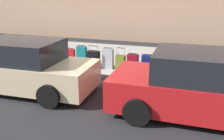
# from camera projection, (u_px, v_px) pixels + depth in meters

# --- Properties ---
(ground_plane) EXTENTS (40.00, 40.00, 0.00)m
(ground_plane) POSITION_uv_depth(u_px,v_px,m) (72.00, 75.00, 8.94)
(ground_plane) COLOR black
(sidewalk_curb) EXTENTS (18.00, 5.00, 0.14)m
(sidewalk_curb) POSITION_uv_depth(u_px,v_px,m) (97.00, 57.00, 11.18)
(sidewalk_curb) COLOR gray
(sidewalk_curb) RESTS_ON ground_plane
(suitcase_teal_0) EXTENTS (0.48, 0.23, 0.96)m
(suitcase_teal_0) POSITION_uv_depth(u_px,v_px,m) (178.00, 65.00, 8.30)
(suitcase_teal_0) COLOR #0F606B
(suitcase_teal_0) RESTS_ON sidewalk_curb
(suitcase_red_1) EXTENTS (0.35, 0.20, 0.95)m
(suitcase_red_1) POSITION_uv_depth(u_px,v_px,m) (162.00, 64.00, 8.44)
(suitcase_red_1) COLOR red
(suitcase_red_1) RESTS_ON sidewalk_curb
(suitcase_navy_2) EXTENTS (0.45, 0.24, 0.69)m
(suitcase_navy_2) POSITION_uv_depth(u_px,v_px,m) (148.00, 64.00, 8.62)
(suitcase_navy_2) COLOR navy
(suitcase_navy_2) RESTS_ON sidewalk_curb
(suitcase_maroon_3) EXTENTS (0.40, 0.26, 0.69)m
(suitcase_maroon_3) POSITION_uv_depth(u_px,v_px,m) (133.00, 63.00, 8.77)
(suitcase_maroon_3) COLOR maroon
(suitcase_maroon_3) RESTS_ON sidewalk_curb
(suitcase_olive_4) EXTENTS (0.36, 0.24, 0.84)m
(suitcase_olive_4) POSITION_uv_depth(u_px,v_px,m) (120.00, 62.00, 9.00)
(suitcase_olive_4) COLOR #59601E
(suitcase_olive_4) RESTS_ON sidewalk_curb
(suitcase_silver_5) EXTENTS (0.40, 0.22, 0.80)m
(suitcase_silver_5) POSITION_uv_depth(u_px,v_px,m) (108.00, 59.00, 9.12)
(suitcase_silver_5) COLOR #9EA0A8
(suitcase_silver_5) RESTS_ON sidewalk_curb
(suitcase_black_6) EXTENTS (0.45, 0.28, 0.86)m
(suitcase_black_6) POSITION_uv_depth(u_px,v_px,m) (94.00, 59.00, 9.20)
(suitcase_black_6) COLOR black
(suitcase_black_6) RESTS_ON sidewalk_curb
(suitcase_teal_7) EXTENTS (0.39, 0.18, 0.82)m
(suitcase_teal_7) POSITION_uv_depth(u_px,v_px,m) (82.00, 56.00, 9.43)
(suitcase_teal_7) COLOR #0F606B
(suitcase_teal_7) RESTS_ON sidewalk_curb
(suitcase_red_8) EXTENTS (0.39, 0.20, 0.69)m
(suitcase_red_8) POSITION_uv_depth(u_px,v_px,m) (70.00, 57.00, 9.60)
(suitcase_red_8) COLOR red
(suitcase_red_8) RESTS_ON sidewalk_curb
(fire_hydrant) EXTENTS (0.39, 0.21, 0.73)m
(fire_hydrant) POSITION_uv_depth(u_px,v_px,m) (52.00, 54.00, 9.80)
(fire_hydrant) COLOR red
(fire_hydrant) RESTS_ON sidewalk_curb
(bollard_post) EXTENTS (0.15, 0.15, 0.69)m
(bollard_post) POSITION_uv_depth(u_px,v_px,m) (36.00, 54.00, 9.86)
(bollard_post) COLOR brown
(bollard_post) RESTS_ON sidewalk_curb
(parked_car_red_0) EXTENTS (4.29, 2.16, 1.57)m
(parked_car_red_0) POSITION_uv_depth(u_px,v_px,m) (200.00, 86.00, 5.84)
(parked_car_red_0) COLOR #AD1619
(parked_car_red_0) RESTS_ON ground_plane
(parked_car_beige_1) EXTENTS (4.44, 2.10, 1.55)m
(parked_car_beige_1) POSITION_uv_depth(u_px,v_px,m) (23.00, 67.00, 7.36)
(parked_car_beige_1) COLOR tan
(parked_car_beige_1) RESTS_ON ground_plane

